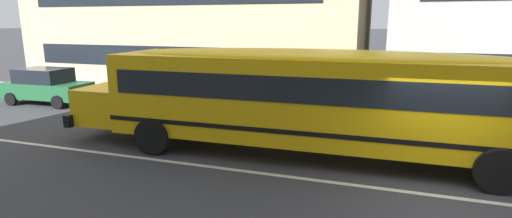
{
  "coord_description": "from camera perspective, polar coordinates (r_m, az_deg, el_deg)",
  "views": [
    {
      "loc": [
        -1.31,
        -8.8,
        3.76
      ],
      "look_at": [
        -4.57,
        0.91,
        1.44
      ],
      "focal_mm": 27.31,
      "sensor_mm": 36.0,
      "label": 1
    }
  ],
  "objects": [
    {
      "name": "ground_plane",
      "position": [
        9.65,
        25.3,
        -11.46
      ],
      "size": [
        400.0,
        400.0,
        0.0
      ],
      "primitive_type": "plane",
      "color": "#38383D"
    },
    {
      "name": "sidewalk_far",
      "position": [
        17.06,
        22.5,
        -0.96
      ],
      "size": [
        120.0,
        3.0,
        0.01
      ],
      "primitive_type": "cube",
      "color": "gray",
      "rests_on": "ground_plane"
    },
    {
      "name": "lane_centreline",
      "position": [
        9.65,
        25.3,
        -11.45
      ],
      "size": [
        110.0,
        0.16,
        0.01
      ],
      "primitive_type": "cube",
      "color": "silver",
      "rests_on": "ground_plane"
    },
    {
      "name": "school_bus",
      "position": [
        11.0,
        7.02,
        2.34
      ],
      "size": [
        13.53,
        3.21,
        3.02
      ],
      "rotation": [
        0.0,
        0.0,
        3.16
      ],
      "color": "yellow",
      "rests_on": "ground_plane"
    },
    {
      "name": "parked_car_green_by_lamppost",
      "position": [
        20.51,
        -28.33,
        3.04
      ],
      "size": [
        3.96,
        2.0,
        1.64
      ],
      "rotation": [
        0.0,
        0.0,
        0.04
      ],
      "color": "#236038",
      "rests_on": "ground_plane"
    }
  ]
}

